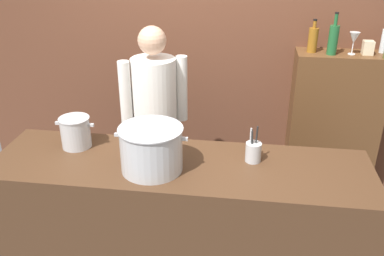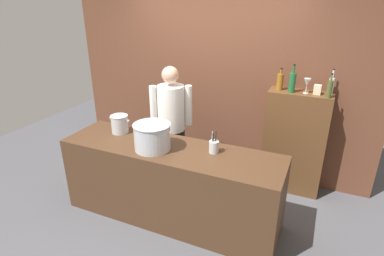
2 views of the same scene
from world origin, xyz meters
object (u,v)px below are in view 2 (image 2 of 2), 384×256
at_px(wine_bottle_clear, 331,85).
at_px(wine_bottle_green, 292,82).
at_px(wine_bottle_amber, 280,81).
at_px(stockpot_small, 120,124).
at_px(wine_bottle_olive, 330,89).
at_px(wine_glass_short, 307,83).
at_px(stockpot_large, 152,137).
at_px(utensil_crock, 214,146).
at_px(chef, 171,120).
at_px(spice_tin_cream, 317,90).

xyz_separation_m(wine_bottle_clear, wine_bottle_green, (-0.43, -0.12, 0.02)).
height_order(wine_bottle_green, wine_bottle_amber, wine_bottle_green).
distance_m(stockpot_small, wine_bottle_olive, 2.48).
bearing_deg(wine_glass_short, stockpot_large, -138.23).
bearing_deg(stockpot_large, wine_glass_short, 41.77).
bearing_deg(wine_glass_short, wine_bottle_green, -171.89).
distance_m(wine_bottle_clear, wine_bottle_olive, 0.17).
xyz_separation_m(utensil_crock, wine_glass_short, (0.77, 1.06, 0.52)).
height_order(chef, wine_bottle_olive, chef).
distance_m(utensil_crock, wine_bottle_olive, 1.50).
bearing_deg(chef, stockpot_small, 19.62).
xyz_separation_m(utensil_crock, wine_bottle_green, (0.60, 1.04, 0.51)).
bearing_deg(wine_bottle_green, wine_bottle_olive, -7.52).
relative_size(stockpot_small, wine_bottle_green, 0.81).
height_order(stockpot_small, wine_bottle_green, wine_bottle_green).
bearing_deg(stockpot_small, wine_bottle_olive, 22.75).
height_order(wine_bottle_amber, wine_glass_short, wine_bottle_amber).
height_order(wine_bottle_clear, wine_bottle_olive, wine_bottle_clear).
xyz_separation_m(stockpot_small, wine_bottle_amber, (1.68, 1.05, 0.45)).
distance_m(utensil_crock, wine_bottle_green, 1.30).
bearing_deg(chef, wine_bottle_olive, 168.89).
bearing_deg(stockpot_small, stockpot_large, -21.18).
bearing_deg(stockpot_large, spice_tin_cream, 39.74).
bearing_deg(chef, spice_tin_cream, 172.99).
bearing_deg(stockpot_small, wine_glass_short, 27.13).
relative_size(wine_bottle_green, wine_bottle_olive, 1.20).
relative_size(stockpot_small, wine_bottle_amber, 1.02).
relative_size(wine_bottle_amber, spice_tin_cream, 2.43).
height_order(wine_bottle_amber, wine_bottle_olive, wine_bottle_olive).
relative_size(wine_bottle_amber, wine_bottle_olive, 0.96).
bearing_deg(spice_tin_cream, stockpot_large, -140.26).
distance_m(stockpot_large, wine_bottle_olive, 2.07).
distance_m(wine_bottle_amber, wine_bottle_olive, 0.58).
distance_m(wine_bottle_green, spice_tin_cream, 0.30).
relative_size(chef, wine_bottle_amber, 6.13).
height_order(wine_bottle_olive, spice_tin_cream, wine_bottle_olive).
bearing_deg(wine_bottle_clear, stockpot_small, -153.76).
bearing_deg(wine_glass_short, stockpot_small, -152.87).
relative_size(wine_bottle_clear, spice_tin_cream, 2.69).
bearing_deg(wine_glass_short, chef, -160.17).
bearing_deg(wine_bottle_clear, wine_bottle_olive, -94.14).
bearing_deg(wine_bottle_amber, wine_bottle_olive, -10.82).
bearing_deg(wine_bottle_green, wine_bottle_amber, 160.43).
bearing_deg(wine_bottle_olive, wine_bottle_amber, 169.18).
bearing_deg(stockpot_large, stockpot_small, 158.82).
xyz_separation_m(stockpot_large, wine_bottle_clear, (1.67, 1.34, 0.42)).
relative_size(wine_bottle_green, wine_glass_short, 1.87).
bearing_deg(wine_bottle_olive, utensil_crock, -136.10).
xyz_separation_m(chef, wine_bottle_green, (1.37, 0.53, 0.52)).
bearing_deg(wine_bottle_green, utensil_crock, -120.08).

